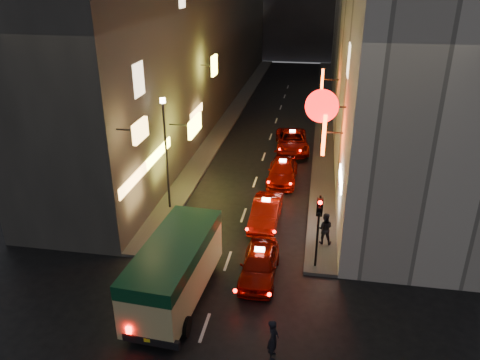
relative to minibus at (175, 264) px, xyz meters
The scene contains 13 objects.
building_left 30.14m from the minibus, 102.80° to the left, with size 7.65×52.00×18.00m.
building_right 30.94m from the minibus, 71.54° to the left, with size 8.02×52.00×18.00m.
sidewalk_left 28.69m from the minibus, 95.47° to the left, with size 1.50×52.00×0.15m, color #464441.
sidewalk_right 29.14m from the minibus, 78.56° to the left, with size 1.50×52.00×0.15m, color #464441.
minibus is the anchor object (origin of this frame).
taxi_near 3.85m from the minibus, 33.58° to the left, with size 1.97×4.80×1.70m.
taxi_second 7.48m from the minibus, 67.69° to the left, with size 2.08×4.81×1.68m.
taxi_third 13.00m from the minibus, 75.73° to the left, with size 1.92×4.68×1.66m.
taxi_far 18.61m from the minibus, 79.42° to the left, with size 2.70×5.33×1.80m.
pedestrian_crossing 4.94m from the minibus, 30.54° to the right, with size 0.58×0.38×1.78m, color black.
pedestrian_sidewalk 7.83m from the minibus, 41.21° to the left, with size 0.68×0.43×1.82m, color black.
traffic_light 6.36m from the minibus, 28.42° to the left, with size 0.26×0.43×3.50m.
lamp_post 8.24m from the minibus, 109.62° to the left, with size 0.28×0.28×6.22m.
Camera 1 is at (3.65, -9.36, 12.29)m, focal length 35.00 mm.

